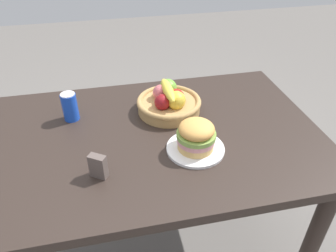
{
  "coord_description": "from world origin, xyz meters",
  "views": [
    {
      "loc": [
        -0.16,
        -1.06,
        1.56
      ],
      "look_at": [
        0.06,
        -0.04,
        0.81
      ],
      "focal_mm": 34.75,
      "sensor_mm": 36.0,
      "label": 1
    }
  ],
  "objects_px": {
    "plate": "(195,149)",
    "sandwich": "(196,135)",
    "soda_can": "(70,107)",
    "napkin_holder": "(98,166)",
    "fruit_basket": "(169,102)"
  },
  "relations": [
    {
      "from": "plate",
      "to": "sandwich",
      "type": "xyz_separation_m",
      "value": [
        0.0,
        0.0,
        0.07
      ]
    },
    {
      "from": "soda_can",
      "to": "napkin_holder",
      "type": "height_order",
      "value": "soda_can"
    },
    {
      "from": "fruit_basket",
      "to": "napkin_holder",
      "type": "distance_m",
      "value": 0.49
    },
    {
      "from": "plate",
      "to": "sandwich",
      "type": "height_order",
      "value": "sandwich"
    },
    {
      "from": "plate",
      "to": "fruit_basket",
      "type": "height_order",
      "value": "fruit_basket"
    },
    {
      "from": "napkin_holder",
      "to": "plate",
      "type": "bearing_deg",
      "value": 43.2
    },
    {
      "from": "napkin_holder",
      "to": "soda_can",
      "type": "bearing_deg",
      "value": 137.84
    },
    {
      "from": "sandwich",
      "to": "soda_can",
      "type": "bearing_deg",
      "value": 145.75
    },
    {
      "from": "soda_can",
      "to": "fruit_basket",
      "type": "distance_m",
      "value": 0.43
    },
    {
      "from": "plate",
      "to": "fruit_basket",
      "type": "xyz_separation_m",
      "value": [
        -0.04,
        0.29,
        0.04
      ]
    },
    {
      "from": "plate",
      "to": "sandwich",
      "type": "relative_size",
      "value": 1.51
    },
    {
      "from": "sandwich",
      "to": "napkin_holder",
      "type": "xyz_separation_m",
      "value": [
        -0.37,
        -0.07,
        -0.03
      ]
    },
    {
      "from": "sandwich",
      "to": "napkin_holder",
      "type": "distance_m",
      "value": 0.38
    },
    {
      "from": "soda_can",
      "to": "fruit_basket",
      "type": "xyz_separation_m",
      "value": [
        0.43,
        -0.03,
        -0.01
      ]
    },
    {
      "from": "plate",
      "to": "napkin_holder",
      "type": "xyz_separation_m",
      "value": [
        -0.37,
        -0.07,
        0.04
      ]
    }
  ]
}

